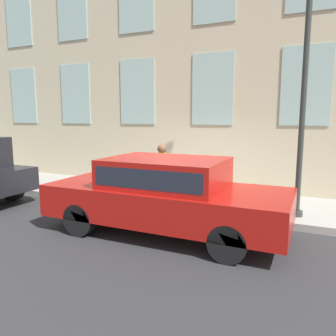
% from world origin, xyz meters
% --- Properties ---
extents(ground_plane, '(80.00, 80.00, 0.00)m').
position_xyz_m(ground_plane, '(0.00, 0.00, 0.00)').
color(ground_plane, '#2D2D30').
extents(sidewalk, '(2.58, 60.00, 0.16)m').
position_xyz_m(sidewalk, '(1.29, 0.00, 0.08)').
color(sidewalk, '#9E9B93').
rests_on(sidewalk, ground_plane).
extents(building_facade, '(0.33, 40.00, 9.94)m').
position_xyz_m(building_facade, '(2.72, 0.00, 4.97)').
color(building_facade, '#C6B793').
rests_on(building_facade, ground_plane).
extents(fire_hydrant, '(0.30, 0.42, 0.72)m').
position_xyz_m(fire_hydrant, '(0.46, 0.31, 0.53)').
color(fire_hydrant, gold).
rests_on(fire_hydrant, sidewalk).
extents(person, '(0.36, 0.24, 1.48)m').
position_xyz_m(person, '(0.62, 0.73, 1.05)').
color(person, navy).
rests_on(person, sidewalk).
extents(parked_car_red_near, '(1.90, 4.80, 1.53)m').
position_xyz_m(parked_car_red_near, '(-1.19, -0.21, 0.85)').
color(parked_car_red_near, black).
rests_on(parked_car_red_near, ground_plane).
extents(street_lamp, '(0.36, 0.36, 6.66)m').
position_xyz_m(street_lamp, '(0.60, -2.58, 4.22)').
color(street_lamp, '#2D332D').
rests_on(street_lamp, sidewalk).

